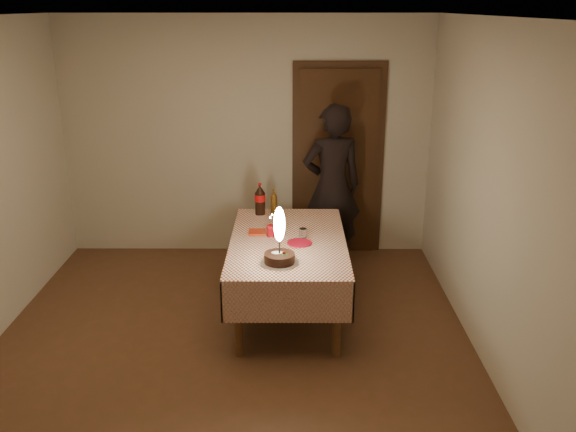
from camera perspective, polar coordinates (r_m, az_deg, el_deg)
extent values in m
cube|color=brown|center=(5.09, -5.36, -12.70)|extent=(4.00, 4.50, 0.01)
cube|color=beige|center=(6.71, -3.89, 7.27)|extent=(4.00, 0.04, 2.60)
cube|color=beige|center=(2.51, -11.26, -14.50)|extent=(4.00, 0.04, 2.60)
cube|color=beige|center=(4.76, 18.84, 1.28)|extent=(0.04, 4.50, 2.60)
cube|color=silver|center=(4.32, -6.47, 18.02)|extent=(4.00, 4.50, 0.04)
cube|color=#472814|center=(6.74, 4.68, 4.91)|extent=(0.85, 0.05, 2.05)
sphere|color=#B28C33|center=(6.68, 1.96, 4.62)|extent=(0.06, 0.06, 0.06)
cube|color=brown|center=(5.40, 0.00, -2.55)|extent=(0.90, 1.60, 0.04)
cylinder|color=brown|center=(4.90, -4.67, -9.54)|extent=(0.07, 0.07, 0.66)
cylinder|color=brown|center=(4.90, 4.59, -9.57)|extent=(0.07, 0.07, 0.66)
cylinder|color=brown|center=(6.24, -3.55, -3.00)|extent=(0.07, 0.07, 0.66)
cylinder|color=brown|center=(6.23, 3.63, -3.01)|extent=(0.07, 0.07, 0.66)
cube|color=white|center=(5.40, 0.00, -2.29)|extent=(1.02, 1.72, 0.01)
cube|color=white|center=(4.69, -0.05, -8.12)|extent=(1.02, 0.01, 0.34)
cube|color=white|center=(6.26, 0.04, -0.93)|extent=(1.02, 0.01, 0.34)
cube|color=white|center=(5.49, -5.28, -3.98)|extent=(0.01, 1.72, 0.34)
cube|color=white|center=(5.48, 5.29, -4.00)|extent=(0.01, 1.72, 0.34)
cylinder|color=white|center=(4.92, -0.80, -4.37)|extent=(0.31, 0.31, 0.01)
cylinder|color=black|center=(4.90, -0.80, -3.94)|extent=(0.24, 0.24, 0.07)
cylinder|color=white|center=(4.90, -1.04, -3.44)|extent=(0.07, 0.07, 0.00)
sphere|color=red|center=(4.88, -0.40, -3.45)|extent=(0.02, 0.02, 0.02)
cube|color=#19721E|center=(4.87, -0.22, -3.61)|extent=(0.02, 0.01, 0.00)
cube|color=#19721E|center=(4.87, -0.52, -3.63)|extent=(0.01, 0.02, 0.00)
cylinder|color=#262628|center=(4.87, -0.81, -2.88)|extent=(0.01, 0.01, 0.12)
ellipsoid|color=#FFF2BF|center=(4.80, -0.82, -0.78)|extent=(0.09, 0.09, 0.29)
sphere|color=white|center=(4.84, -0.81, -2.00)|extent=(0.04, 0.04, 0.04)
cylinder|color=#B70C24|center=(5.32, 1.09, -2.52)|extent=(0.22, 0.22, 0.01)
cylinder|color=#B60C17|center=(5.46, -1.58, -1.39)|extent=(0.08, 0.08, 0.10)
cylinder|color=white|center=(5.42, 1.39, -1.63)|extent=(0.07, 0.07, 0.09)
cube|color=#BA3015|center=(5.55, -2.92, -1.52)|extent=(0.15, 0.15, 0.02)
cylinder|color=black|center=(6.02, -2.63, 1.17)|extent=(0.10, 0.10, 0.22)
cylinder|color=red|center=(6.00, -2.63, 1.72)|extent=(0.10, 0.10, 0.07)
cone|color=black|center=(5.98, -2.65, 2.54)|extent=(0.10, 0.10, 0.08)
cylinder|color=red|center=(5.96, -2.65, 2.96)|extent=(0.03, 0.03, 0.02)
cylinder|color=#51340D|center=(6.03, -1.33, 1.03)|extent=(0.06, 0.06, 0.18)
cone|color=#51340D|center=(6.00, -1.34, 2.12)|extent=(0.06, 0.06, 0.06)
cylinder|color=olive|center=(5.99, -1.34, 2.44)|extent=(0.02, 0.02, 0.02)
imported|color=black|center=(6.42, 4.13, 2.78)|extent=(0.71, 0.55, 1.74)
cube|color=black|center=(6.40, 3.94, 8.43)|extent=(0.15, 0.12, 0.10)
cylinder|color=black|center=(6.47, 3.75, 8.55)|extent=(0.09, 0.09, 0.08)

